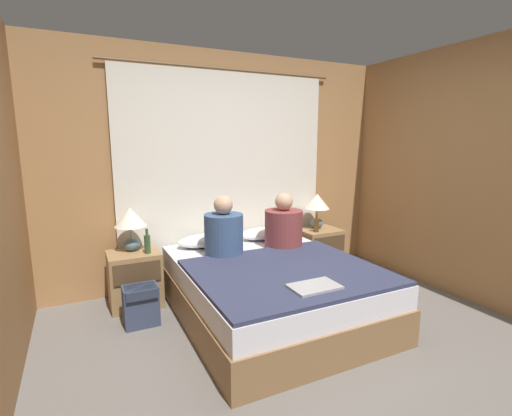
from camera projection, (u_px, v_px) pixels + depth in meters
name	position (u px, v px, depth m)	size (l,w,h in m)	color
ground_plane	(329.00, 367.00, 2.60)	(16.00, 16.00, 0.00)	#66605B
wall_back	(225.00, 169.00, 4.12)	(3.97, 0.06, 2.50)	#A37547
curtain_panel	(227.00, 179.00, 4.08)	(2.56, 0.02, 2.31)	silver
bed	(270.00, 289.00, 3.34)	(1.55, 1.95, 0.49)	olive
nightstand_left	(135.00, 279.00, 3.54)	(0.47, 0.41, 0.53)	#937047
nightstand_right	(319.00, 250.00, 4.45)	(0.47, 0.41, 0.53)	#937047
lamp_left	(130.00, 221.00, 3.50)	(0.30, 0.30, 0.42)	slate
lamp_right	(317.00, 205.00, 4.42)	(0.30, 0.30, 0.42)	slate
pillow_left	(206.00, 240.00, 3.82)	(0.60, 0.33, 0.12)	white
pillow_right	(265.00, 233.00, 4.11)	(0.60, 0.33, 0.12)	white
blanket_on_bed	(287.00, 272.00, 3.03)	(1.49, 1.30, 0.03)	#2D334C
person_left_in_bed	(224.00, 232.00, 3.47)	(0.37, 0.37, 0.58)	#38517A
person_right_in_bed	(284.00, 226.00, 3.75)	(0.38, 0.38, 0.56)	brown
beer_bottle_on_left_stand	(147.00, 243.00, 3.45)	(0.06, 0.06, 0.23)	#2D4C28
beer_bottle_on_right_stand	(316.00, 225.00, 4.27)	(0.06, 0.06, 0.21)	#513819
laptop_on_bed	(314.00, 287.00, 2.66)	(0.36, 0.23, 0.02)	#9EA0A5
backpack_on_floor	(141.00, 303.00, 3.16)	(0.29, 0.22, 0.35)	#333D56
handbag_on_floor	(337.00, 274.00, 4.13)	(0.31, 0.18, 0.34)	brown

